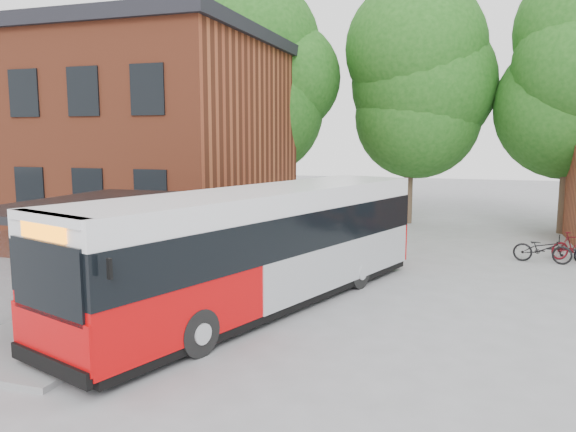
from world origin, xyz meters
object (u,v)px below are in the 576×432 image
(bus_shelter, at_px, (86,261))
(bicycle_1, at_px, (574,246))
(city_bus, at_px, (264,248))
(bicycle_0, at_px, (542,249))

(bus_shelter, xyz_separation_m, bicycle_1, (12.06, 11.01, -0.95))
(city_bus, distance_m, bicycle_0, 10.72)
(bus_shelter, height_order, bicycle_1, bus_shelter)
(bus_shelter, relative_size, city_bus, 0.59)
(city_bus, height_order, bicycle_0, city_bus)
(bus_shelter, xyz_separation_m, bicycle_0, (10.93, 10.10, -0.95))
(city_bus, xyz_separation_m, bicycle_0, (7.41, 7.67, -1.01))
(city_bus, bearing_deg, bicycle_1, 63.98)
(bicycle_0, relative_size, bicycle_1, 1.13)
(bicycle_0, bearing_deg, bicycle_1, -42.80)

